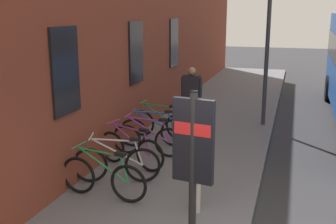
% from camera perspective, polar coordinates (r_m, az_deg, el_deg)
% --- Properties ---
extents(ground, '(60.00, 60.00, 0.00)m').
position_cam_1_polar(ground, '(11.14, 18.89, -5.07)').
color(ground, '#2D2D30').
extents(sidewalk_pavement, '(24.00, 3.50, 0.12)m').
position_cam_1_polar(sidewalk_pavement, '(13.22, 6.75, -1.17)').
color(sidewalk_pavement, slate).
rests_on(sidewalk_pavement, ground).
extents(bicycle_far_end, '(0.48, 1.77, 0.97)m').
position_cam_1_polar(bicycle_far_end, '(7.69, -8.94, -8.99)').
color(bicycle_far_end, black).
rests_on(bicycle_far_end, sidewalk_pavement).
extents(bicycle_by_door, '(0.66, 1.71, 0.97)m').
position_cam_1_polar(bicycle_by_door, '(8.32, -7.10, -7.12)').
color(bicycle_by_door, black).
rests_on(bicycle_by_door, sidewalk_pavement).
extents(bicycle_nearest_sign, '(0.63, 1.72, 0.97)m').
position_cam_1_polar(bicycle_nearest_sign, '(9.08, -5.17, -5.24)').
color(bicycle_nearest_sign, black).
rests_on(bicycle_nearest_sign, sidewalk_pavement).
extents(bicycle_end_of_row, '(0.48, 1.77, 0.97)m').
position_cam_1_polar(bicycle_end_of_row, '(9.75, -2.77, -3.83)').
color(bicycle_end_of_row, black).
rests_on(bicycle_end_of_row, sidewalk_pavement).
extents(bicycle_beside_lamp, '(0.69, 1.70, 0.97)m').
position_cam_1_polar(bicycle_beside_lamp, '(10.40, -1.94, -2.69)').
color(bicycle_beside_lamp, black).
rests_on(bicycle_beside_lamp, sidewalk_pavement).
extents(bicycle_under_window, '(0.48, 1.77, 0.97)m').
position_cam_1_polar(bicycle_under_window, '(11.09, -1.07, -1.63)').
color(bicycle_under_window, black).
rests_on(bicycle_under_window, sidewalk_pavement).
extents(transit_info_sign, '(0.17, 0.56, 2.40)m').
position_cam_1_polar(transit_info_sign, '(5.29, 3.49, -5.60)').
color(transit_info_sign, black).
rests_on(transit_info_sign, sidewalk_pavement).
extents(pedestrian_crossing_street, '(0.30, 0.65, 1.73)m').
position_cam_1_polar(pedestrian_crossing_street, '(12.30, 3.26, 3.11)').
color(pedestrian_crossing_street, '#B2A599').
rests_on(pedestrian_crossing_street, sidewalk_pavement).
extents(pedestrian_by_facade, '(0.49, 0.48, 1.60)m').
position_cam_1_polar(pedestrian_by_facade, '(6.96, 3.80, -6.17)').
color(pedestrian_by_facade, '#B2A599').
rests_on(pedestrian_by_facade, sidewalk_pavement).
extents(street_lamp, '(0.28, 0.28, 5.69)m').
position_cam_1_polar(street_lamp, '(12.36, 13.82, 13.43)').
color(street_lamp, '#333338').
rests_on(street_lamp, sidewalk_pavement).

